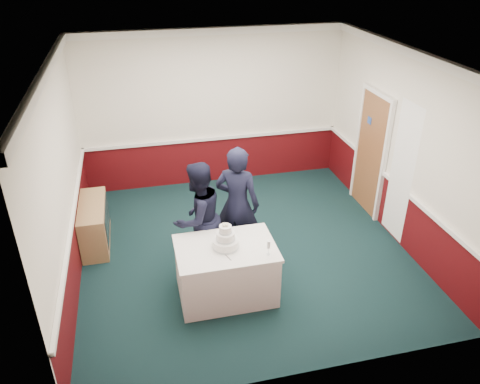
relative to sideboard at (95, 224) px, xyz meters
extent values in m
plane|color=black|center=(2.28, -0.74, -0.35)|extent=(5.00, 5.00, 0.00)
cube|color=silver|center=(2.28, 1.74, 1.15)|extent=(5.00, 0.05, 3.00)
cube|color=silver|center=(-0.20, -0.74, 1.15)|extent=(0.05, 5.00, 3.00)
cube|color=silver|center=(4.75, -0.74, 1.15)|extent=(0.05, 5.00, 3.00)
cube|color=white|center=(2.28, -0.74, 2.62)|extent=(5.00, 5.00, 0.05)
cube|color=#49090D|center=(2.28, 1.74, 0.10)|extent=(5.00, 0.02, 0.90)
cube|color=white|center=(2.28, 1.73, 0.57)|extent=(4.98, 0.05, 0.06)
cube|color=white|center=(2.28, 1.72, 2.58)|extent=(5.00, 0.08, 0.12)
cube|color=brown|center=(4.74, 0.06, 0.70)|extent=(0.05, 0.90, 2.10)
cube|color=#234799|center=(4.71, 0.21, 1.27)|extent=(0.01, 0.12, 0.12)
cube|color=white|center=(4.70, -0.99, 0.85)|extent=(0.02, 0.60, 2.20)
cube|color=#987B4A|center=(0.00, 0.00, 0.00)|extent=(0.40, 1.20, 0.70)
cube|color=black|center=(0.20, 0.00, 0.05)|extent=(0.01, 1.00, 0.50)
cube|color=white|center=(1.79, -1.71, 0.03)|extent=(1.28, 0.88, 0.76)
cube|color=white|center=(1.79, -1.71, 0.42)|extent=(1.32, 0.92, 0.04)
cylinder|color=white|center=(1.79, -1.71, 0.50)|extent=(0.34, 0.34, 0.12)
cylinder|color=silver|center=(1.79, -1.71, 0.45)|extent=(0.35, 0.35, 0.03)
cylinder|color=white|center=(1.79, -1.71, 0.61)|extent=(0.24, 0.24, 0.11)
cylinder|color=silver|center=(1.79, -1.71, 0.57)|extent=(0.25, 0.25, 0.02)
cylinder|color=white|center=(1.79, -1.71, 0.72)|extent=(0.16, 0.16, 0.10)
cylinder|color=silver|center=(1.79, -1.71, 0.68)|extent=(0.17, 0.17, 0.02)
sphere|color=#EDE5C9|center=(1.79, -1.71, 0.79)|extent=(0.03, 0.03, 0.03)
sphere|color=#EDE5C9|center=(1.82, -1.70, 0.79)|extent=(0.03, 0.03, 0.03)
sphere|color=#EDE5C9|center=(1.77, -1.69, 0.79)|extent=(0.03, 0.03, 0.03)
sphere|color=#EDE5C9|center=(1.81, -1.74, 0.79)|extent=(0.03, 0.03, 0.03)
sphere|color=#EDE5C9|center=(1.76, -1.73, 0.79)|extent=(0.03, 0.03, 0.03)
cube|color=silver|center=(1.76, -1.91, 0.44)|extent=(0.09, 0.21, 0.00)
cylinder|color=silver|center=(2.29, -1.99, 0.44)|extent=(0.05, 0.05, 0.01)
cylinder|color=silver|center=(2.29, -1.99, 0.49)|extent=(0.01, 0.01, 0.09)
cylinder|color=silver|center=(2.29, -1.99, 0.59)|extent=(0.04, 0.04, 0.11)
imported|color=black|center=(1.53, -1.00, 0.50)|extent=(1.04, 0.99, 1.70)
imported|color=black|center=(2.14, -0.86, 0.56)|extent=(0.79, 0.70, 1.82)
camera|label=1|loc=(0.81, -6.67, 4.01)|focal=35.00mm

